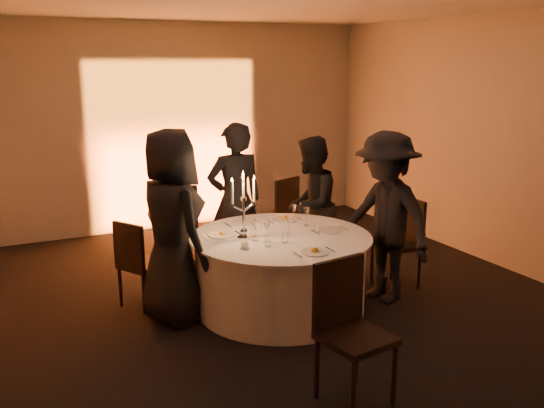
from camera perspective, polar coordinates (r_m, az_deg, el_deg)
name	(u,v)px	position (r m, az deg, el deg)	size (l,w,h in m)	color
floor	(281,308)	(6.25, 0.81, -9.79)	(7.00, 7.00, 0.00)	black
wall_back	(174,127)	(9.06, -9.22, 7.19)	(7.00, 7.00, 0.00)	#B0AAA3
wall_right	(510,144)	(7.64, 21.49, 5.27)	(7.00, 7.00, 0.00)	#B0AAA3
uplighter_fixture	(184,227)	(9.05, -8.32, -2.15)	(0.25, 0.12, 0.10)	black
banquet_table	(281,273)	(6.11, 0.82, -6.48)	(1.80, 1.80, 0.77)	black
chair_left	(137,259)	(6.26, -12.56, -5.12)	(0.54, 0.54, 0.91)	black
chair_back_left	(178,222)	(7.20, -8.80, -1.68)	(0.59, 0.59, 1.06)	black
chair_back_right	(280,212)	(7.68, 0.75, -0.73)	(0.59, 0.59, 1.03)	black
chair_right	(403,237)	(6.85, 12.20, -3.07)	(0.43, 0.43, 0.98)	black
chair_front	(348,322)	(4.54, 7.20, -10.99)	(0.53, 0.53, 1.06)	black
guest_left	(172,227)	(5.80, -9.42, -2.11)	(0.91, 0.59, 1.86)	black
guest_back_left	(235,201)	(6.91, -3.50, 0.29)	(0.65, 0.43, 1.79)	black
guest_back_right	(310,205)	(7.07, 3.63, -0.14)	(0.78, 0.61, 1.61)	black
guest_right	(386,217)	(6.32, 10.64, -1.26)	(1.15, 0.66, 1.77)	black
plate_left	(222,234)	(6.01, -4.71, -2.83)	(0.36, 0.28, 0.08)	white
plate_back_left	(243,223)	(6.43, -2.77, -1.80)	(0.36, 0.25, 0.01)	white
plate_back_right	(284,219)	(6.54, 1.18, -1.41)	(0.36, 0.27, 0.08)	white
plate_right	(330,230)	(6.19, 5.47, -2.45)	(0.36, 0.26, 0.01)	white
plate_front	(314,251)	(5.48, 4.01, -4.43)	(0.36, 0.25, 0.08)	white
coffee_cup	(245,245)	(5.59, -2.58, -3.91)	(0.11, 0.11, 0.07)	white
candelabra	(244,215)	(5.83, -2.69, -1.08)	(0.28, 0.14, 0.67)	silver
wine_glass_a	(255,227)	(5.79, -1.62, -2.18)	(0.07, 0.07, 0.19)	white
wine_glass_b	(293,210)	(6.44, 2.02, -0.55)	(0.07, 0.07, 0.19)	white
wine_glass_c	(306,213)	(6.33, 3.26, -0.83)	(0.07, 0.07, 0.19)	white
wine_glass_d	(288,220)	(6.02, 1.55, -1.55)	(0.07, 0.07, 0.19)	white
wine_glass_e	(267,228)	(5.75, -0.47, -2.27)	(0.07, 0.07, 0.19)	white
tumbler_a	(285,238)	(5.75, 1.22, -3.23)	(0.07, 0.07, 0.09)	white
tumbler_b	(254,232)	(5.97, -1.74, -2.63)	(0.07, 0.07, 0.09)	white
tumbler_c	(317,228)	(6.11, 4.26, -2.27)	(0.07, 0.07, 0.09)	white
tumbler_d	(268,242)	(5.65, -0.41, -3.56)	(0.07, 0.07, 0.09)	white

